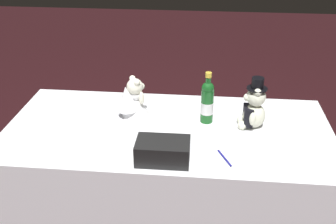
# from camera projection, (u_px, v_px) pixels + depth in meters

# --- Properties ---
(reception_table) EXTENTS (1.80, 0.88, 0.78)m
(reception_table) POSITION_uv_depth(u_px,v_px,m) (168.00, 185.00, 2.45)
(reception_table) COLOR white
(reception_table) RESTS_ON ground_plane
(teddy_bear_groom) EXTENTS (0.15, 0.16, 0.29)m
(teddy_bear_groom) POSITION_uv_depth(u_px,v_px,m) (253.00, 108.00, 2.23)
(teddy_bear_groom) COLOR silver
(teddy_bear_groom) RESTS_ON reception_table
(teddy_bear_bride) EXTENTS (0.22, 0.20, 0.24)m
(teddy_bear_bride) POSITION_uv_depth(u_px,v_px,m) (133.00, 100.00, 2.36)
(teddy_bear_bride) COLOR white
(teddy_bear_bride) RESTS_ON reception_table
(champagne_bottle) EXTENTS (0.07, 0.07, 0.30)m
(champagne_bottle) POSITION_uv_depth(u_px,v_px,m) (207.00, 101.00, 2.28)
(champagne_bottle) COLOR #154F1C
(champagne_bottle) RESTS_ON reception_table
(signing_pen) EXTENTS (0.07, 0.14, 0.01)m
(signing_pen) POSITION_uv_depth(u_px,v_px,m) (225.00, 159.00, 1.99)
(signing_pen) COLOR navy
(signing_pen) RESTS_ON reception_table
(gift_case_black) EXTENTS (0.26, 0.17, 0.11)m
(gift_case_black) POSITION_uv_depth(u_px,v_px,m) (163.00, 151.00, 1.97)
(gift_case_black) COLOR black
(gift_case_black) RESTS_ON reception_table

